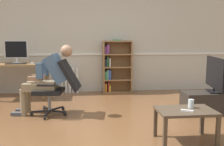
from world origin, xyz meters
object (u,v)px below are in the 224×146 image
object	(u,v)px
tv_stand	(213,102)
tv_screen	(215,74)
keyboard	(16,64)
person_seated	(48,77)
computer_mouse	(32,63)
office_chair	(58,85)
computer_desk	(19,68)
drinking_glass	(191,104)
bookshelf	(115,67)
coffee_table	(185,114)
radiator	(64,80)
spare_remote	(187,111)
imac_monitor	(16,50)

from	to	relation	value
tv_stand	tv_screen	distance (m)	0.51
keyboard	person_seated	size ratio (longest dim) A/B	0.36
computer_mouse	office_chair	distance (m)	1.43
keyboard	computer_desk	bearing A→B (deg)	84.34
tv_screen	drinking_glass	bearing A→B (deg)	151.74
computer_mouse	office_chair	xyz separation A→B (m)	(0.67, -1.23, -0.25)
computer_mouse	bookshelf	distance (m)	1.89
bookshelf	tv_screen	bearing A→B (deg)	-50.28
person_seated	keyboard	bearing A→B (deg)	-137.45
computer_desk	computer_mouse	size ratio (longest dim) A/B	12.15
keyboard	computer_mouse	xyz separation A→B (m)	(0.33, 0.02, 0.01)
computer_desk	coffee_table	world-z (taller)	computer_desk
tv_stand	bookshelf	bearing A→B (deg)	129.70
computer_mouse	radiator	size ratio (longest dim) A/B	0.14
office_chair	tv_stand	xyz separation A→B (m)	(2.69, -0.19, -0.33)
drinking_glass	spare_remote	size ratio (longest dim) A/B	0.74
keyboard	computer_mouse	size ratio (longest dim) A/B	4.31
bookshelf	keyboard	bearing A→B (deg)	-168.69
coffee_table	computer_desk	bearing A→B (deg)	135.16
tv_stand	spare_remote	world-z (taller)	spare_remote
drinking_glass	office_chair	bearing A→B (deg)	144.95
bookshelf	person_seated	bearing A→B (deg)	-129.69
computer_desk	drinking_glass	distance (m)	3.83
bookshelf	person_seated	distance (m)	2.11
keyboard	drinking_glass	world-z (taller)	keyboard
bookshelf	radiator	bearing A→B (deg)	175.53
drinking_glass	bookshelf	bearing A→B (deg)	102.33
office_chair	coffee_table	xyz separation A→B (m)	(1.71, -1.33, -0.16)
spare_remote	drinking_glass	bearing A→B (deg)	-7.73
radiator	tv_stand	distance (m)	3.36
office_chair	tv_screen	world-z (taller)	tv_screen
bookshelf	drinking_glass	bearing A→B (deg)	-77.67
spare_remote	person_seated	bearing A→B (deg)	82.47
person_seated	drinking_glass	world-z (taller)	person_seated
keyboard	tv_stand	bearing A→B (deg)	-20.76
computer_desk	spare_remote	size ratio (longest dim) A/B	8.10
imac_monitor	tv_screen	size ratio (longest dim) A/B	0.54
person_seated	tv_screen	distance (m)	2.88
computer_mouse	computer_desk	bearing A→B (deg)	159.40
tv_stand	coffee_table	distance (m)	1.52
office_chair	bookshelf	bearing A→B (deg)	152.33
bookshelf	spare_remote	distance (m)	3.10
bookshelf	radiator	distance (m)	1.27
computer_desk	computer_mouse	world-z (taller)	computer_mouse
coffee_table	computer_mouse	bearing A→B (deg)	132.86
computer_desk	computer_mouse	bearing A→B (deg)	-20.60
keyboard	spare_remote	bearing A→B (deg)	-44.11
imac_monitor	office_chair	distance (m)	1.85
imac_monitor	person_seated	world-z (taller)	imac_monitor
radiator	tv_screen	distance (m)	3.38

